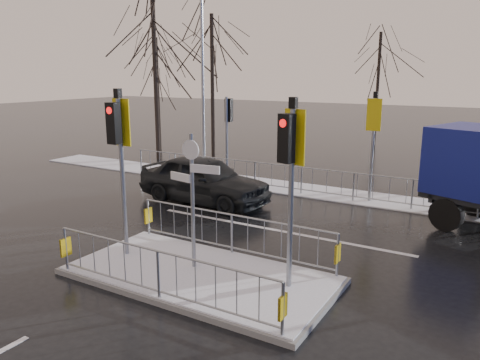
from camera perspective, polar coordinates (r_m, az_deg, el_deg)
The scene contains 11 objects.
ground at distance 10.76m, azimuth -4.92°, elevation -11.83°, with size 120.00×120.00×0.00m, color black.
snow_verge at distance 18.04m, azimuth 11.11°, elevation -1.64°, with size 30.00×2.00×0.04m, color white.
lane_markings at distance 10.51m, azimuth -6.00°, elevation -12.45°, with size 8.00×11.38×0.01m.
traffic_island at distance 10.61m, azimuth -4.98°, elevation -9.88°, with size 6.00×3.04×4.15m.
far_kerb_fixtures at distance 17.26m, azimuth 11.61°, elevation 1.07°, with size 18.00×0.65×3.83m.
car_far_lane at distance 16.47m, azimuth -4.44°, elevation 0.06°, with size 1.96×4.87×1.66m, color black.
tree_near_a at distance 24.97m, azimuth -10.44°, elevation 16.49°, with size 4.75×4.75×8.97m.
tree_near_b at distance 24.60m, azimuth -3.42°, elevation 14.48°, with size 4.00×4.00×7.55m.
tree_near_c at distance 28.12m, azimuth -10.05°, elevation 12.81°, with size 3.50×3.50×6.61m.
tree_far_a at distance 30.89m, azimuth 16.57°, elevation 13.08°, with size 3.75×3.75×7.08m.
street_lamp_left at distance 21.23m, azimuth -4.43°, elevation 12.93°, with size 1.25×0.18×8.20m.
Camera 1 is at (5.73, -7.91, 4.51)m, focal length 35.00 mm.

